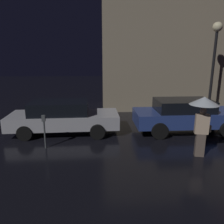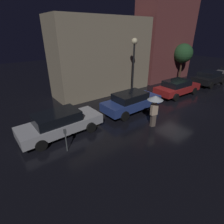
{
  "view_description": "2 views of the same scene",
  "coord_description": "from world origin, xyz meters",
  "px_view_note": "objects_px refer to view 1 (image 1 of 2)",
  "views": [
    {
      "loc": [
        -7.52,
        -7.71,
        3.26
      ],
      "look_at": [
        -7.12,
        0.44,
        1.18
      ],
      "focal_mm": 35.0,
      "sensor_mm": 36.0,
      "label": 1
    },
    {
      "loc": [
        -12.06,
        -7.18,
        5.49
      ],
      "look_at": [
        -6.55,
        0.12,
        1.18
      ],
      "focal_mm": 28.0,
      "sensor_mm": 36.0,
      "label": 2
    }
  ],
  "objects_px": {
    "parked_car_blue": "(186,115)",
    "street_lamp_near": "(215,49)",
    "pedestrian_with_umbrella": "(203,112)",
    "parked_car_silver": "(63,117)",
    "parking_meter": "(44,128)"
  },
  "relations": [
    {
      "from": "parked_car_silver",
      "to": "pedestrian_with_umbrella",
      "type": "height_order",
      "value": "pedestrian_with_umbrella"
    },
    {
      "from": "parked_car_blue",
      "to": "parking_meter",
      "type": "distance_m",
      "value": 5.97
    },
    {
      "from": "parked_car_silver",
      "to": "street_lamp_near",
      "type": "height_order",
      "value": "street_lamp_near"
    },
    {
      "from": "parked_car_blue",
      "to": "street_lamp_near",
      "type": "xyz_separation_m",
      "value": [
        2.12,
        2.2,
        2.85
      ]
    },
    {
      "from": "parked_car_silver",
      "to": "pedestrian_with_umbrella",
      "type": "distance_m",
      "value": 5.63
    },
    {
      "from": "parked_car_blue",
      "to": "street_lamp_near",
      "type": "bearing_deg",
      "value": 45.03
    },
    {
      "from": "pedestrian_with_umbrella",
      "to": "street_lamp_near",
      "type": "bearing_deg",
      "value": 73.71
    },
    {
      "from": "pedestrian_with_umbrella",
      "to": "parking_meter",
      "type": "distance_m",
      "value": 5.45
    },
    {
      "from": "parked_car_blue",
      "to": "street_lamp_near",
      "type": "relative_size",
      "value": 0.93
    },
    {
      "from": "parked_car_blue",
      "to": "parked_car_silver",
      "type": "bearing_deg",
      "value": 177.93
    },
    {
      "from": "parking_meter",
      "to": "parked_car_blue",
      "type": "bearing_deg",
      "value": 15.29
    },
    {
      "from": "parked_car_silver",
      "to": "street_lamp_near",
      "type": "bearing_deg",
      "value": 13.62
    },
    {
      "from": "street_lamp_near",
      "to": "parking_meter",
      "type": "bearing_deg",
      "value": -154.43
    },
    {
      "from": "parked_car_silver",
      "to": "parking_meter",
      "type": "relative_size",
      "value": 3.77
    },
    {
      "from": "pedestrian_with_umbrella",
      "to": "street_lamp_near",
      "type": "relative_size",
      "value": 0.41
    }
  ]
}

